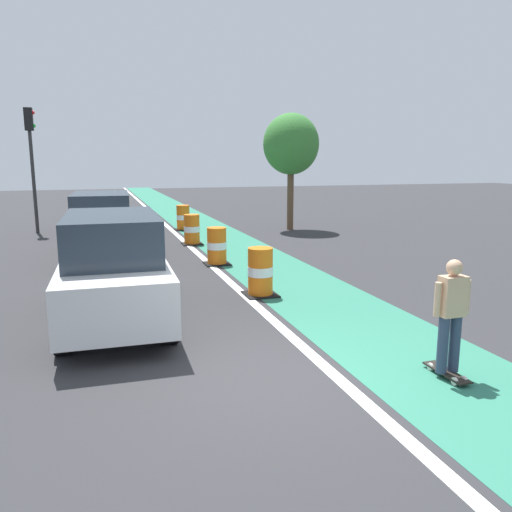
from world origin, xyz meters
TOP-DOWN VIEW (x-y plane):
  - ground_plane at (0.00, 0.00)m, footprint 100.00×100.00m
  - bike_lane_strip at (2.40, 12.00)m, footprint 2.50×80.00m
  - lane_divider_stripe at (0.90, 12.00)m, footprint 0.20×80.00m
  - skateboarder_on_lane at (2.39, -0.73)m, footprint 0.57×0.80m
  - parked_suv_nearest at (-1.94, 3.25)m, footprint 2.00×4.64m
  - parked_suv_second at (-2.05, 9.69)m, footprint 2.07×4.68m
  - parked_sedan_third at (-1.87, 15.95)m, footprint 2.05×4.17m
  - traffic_barrel_front at (1.24, 4.21)m, footprint 0.73×0.73m
  - traffic_barrel_mid at (1.10, 7.87)m, footprint 0.73×0.73m
  - traffic_barrel_back at (1.07, 11.64)m, footprint 0.73×0.73m
  - traffic_barrel_far at (1.41, 15.56)m, footprint 0.73×0.73m
  - traffic_light_corner at (-4.59, 16.53)m, footprint 0.41×0.32m
  - street_tree_sidewalk at (5.93, 14.29)m, footprint 2.40×2.40m

SIDE VIEW (x-z plane):
  - ground_plane at x=0.00m, z-range 0.00..0.00m
  - bike_lane_strip at x=2.40m, z-range 0.00..0.01m
  - lane_divider_stripe at x=0.90m, z-range 0.00..0.01m
  - traffic_barrel_front at x=1.24m, z-range -0.01..1.08m
  - traffic_barrel_mid at x=1.10m, z-range -0.01..1.08m
  - traffic_barrel_back at x=1.07m, z-range -0.01..1.08m
  - traffic_barrel_far at x=1.41m, z-range -0.01..1.08m
  - parked_sedan_third at x=-1.87m, z-range -0.02..1.68m
  - skateboarder_on_lane at x=2.39m, z-range 0.07..1.76m
  - parked_suv_nearest at x=-1.94m, z-range 0.02..2.06m
  - parked_suv_second at x=-2.05m, z-range 0.02..2.06m
  - traffic_light_corner at x=-4.59m, z-range 0.95..6.05m
  - street_tree_sidewalk at x=5.93m, z-range 1.17..6.17m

